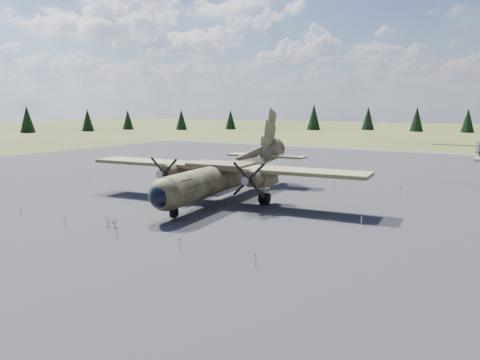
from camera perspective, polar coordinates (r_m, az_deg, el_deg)
The scene contains 7 objects.
ground at distance 47.88m, azimuth -4.67°, elevation -2.89°, with size 500.00×500.00×0.00m, color brown.
apron at distance 56.09m, azimuth 1.39°, elevation -1.10°, with size 120.00×120.00×0.04m, color #535458.
transport_plane at distance 49.56m, azimuth -1.77°, elevation 0.96°, with size 30.75×27.82×10.12m.
info_placard_left at distance 40.11m, azimuth -15.84°, elevation -4.83°, with size 0.47×0.21×0.74m.
info_placard_right at distance 39.37m, azimuth -15.08°, elevation -5.10°, with size 0.47×0.28×0.70m.
barrier_fence at distance 47.99m, azimuth -5.17°, elevation -2.25°, with size 33.12×29.62×0.85m.
treeline at distance 43.07m, azimuth 3.02°, elevation 2.32°, with size 318.45×315.62×10.80m.
Camera 1 is at (27.81, -37.71, 9.85)m, focal length 35.00 mm.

